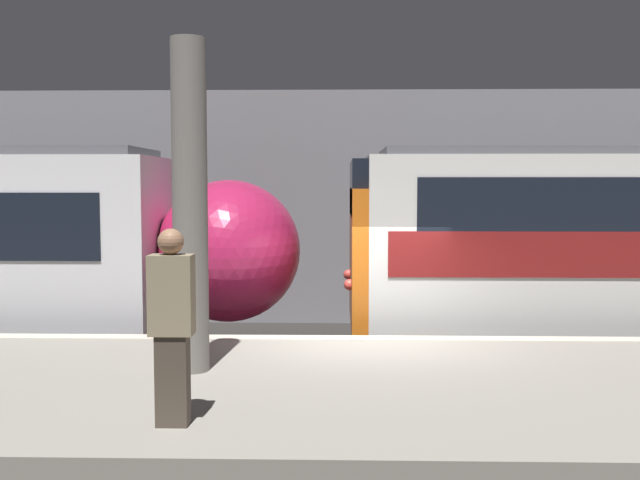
% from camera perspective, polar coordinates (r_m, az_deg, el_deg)
% --- Properties ---
extents(ground_plane, '(120.00, 120.00, 0.00)m').
position_cam_1_polar(ground_plane, '(10.83, 3.61, -12.56)').
color(ground_plane, '#282623').
extents(platform, '(40.00, 4.74, 1.02)m').
position_cam_1_polar(platform, '(8.42, 4.25, -13.93)').
color(platform, gray).
rests_on(platform, ground).
extents(station_rear_barrier, '(50.00, 0.15, 5.22)m').
position_cam_1_polar(station_rear_barrier, '(16.82, 2.84, 2.48)').
color(station_rear_barrier, gray).
rests_on(station_rear_barrier, ground).
extents(support_pillar_near, '(0.40, 0.40, 3.74)m').
position_cam_1_polar(support_pillar_near, '(8.54, -9.88, 2.52)').
color(support_pillar_near, slate).
rests_on(support_pillar_near, platform).
extents(person_waiting, '(0.38, 0.24, 1.74)m').
position_cam_1_polar(person_waiting, '(6.70, -11.22, -6.11)').
color(person_waiting, '#473D33').
rests_on(person_waiting, platform).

